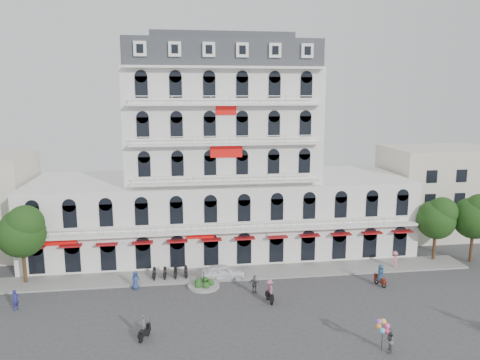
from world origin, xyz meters
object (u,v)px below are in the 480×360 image
parked_car (223,272)px  rider_west (144,328)px  rider_center (270,290)px  rider_east (380,275)px  balloon_vendor (387,337)px

parked_car → rider_west: size_ratio=2.24×
rider_west → rider_center: rider_center is taller
rider_east → balloon_vendor: 12.72m
rider_east → balloon_vendor: (-4.83, -11.76, 0.11)m
rider_east → parked_car: bearing=59.6°
parked_car → rider_center: rider_center is taller
rider_west → rider_east: rider_east is taller
parked_car → rider_east: bearing=-105.6°
parked_car → balloon_vendor: (10.75, -15.63, 0.46)m
parked_car → rider_center: 7.13m
rider_west → rider_east: size_ratio=0.92×
rider_center → balloon_vendor: bearing=27.5°
rider_east → rider_center: 12.04m
parked_car → balloon_vendor: 18.97m
rider_east → balloon_vendor: size_ratio=0.93×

